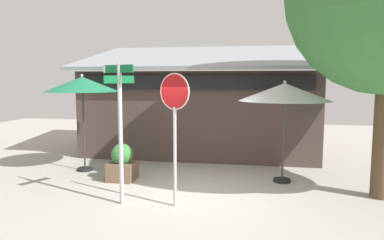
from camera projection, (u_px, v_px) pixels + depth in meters
name	position (u px, v px, depth m)	size (l,w,h in m)	color
ground_plane	(189.00, 197.00, 8.33)	(28.00, 28.00, 0.10)	#ADA8A0
cafe_building	(203.00, 109.00, 13.32)	(8.38, 4.83, 4.02)	#473833
street_sign_post	(120.00, 120.00, 7.53)	(0.80, 0.75, 2.97)	#A8AAB2
stop_sign	(175.00, 115.00, 7.37)	(0.68, 0.34, 2.78)	#A8AAB2
patio_umbrella_forest_green_left	(82.00, 85.00, 10.24)	(2.09, 2.09, 2.79)	black
patio_umbrella_ivory_center	(285.00, 93.00, 9.10)	(2.31, 2.31, 2.62)	black
sidewalk_planter	(122.00, 164.00, 9.47)	(0.68, 0.68, 0.98)	brown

